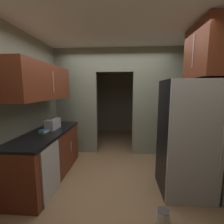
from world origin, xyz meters
The scene contains 12 objects.
ground centered at (0.00, 0.00, 0.00)m, with size 20.00×20.00×0.00m, color #93704C.
kitchen_overhead_slab centered at (0.00, 0.42, 2.66)m, with size 3.51×6.81×0.06m, color silver.
kitchen_partition centered at (0.02, 1.40, 1.40)m, with size 3.11×0.12×2.63m.
adjoining_room_shell centered at (0.00, 2.98, 1.32)m, with size 3.11×2.28×2.63m.
refrigerator centered at (1.15, -0.10, 0.90)m, with size 0.75×0.75×1.79m.
lower_cabinet_run centered at (-1.24, 0.14, 0.44)m, with size 0.64×1.84×0.88m.
dishwasher centered at (-0.93, -0.38, 0.41)m, with size 0.02×0.56×0.82m.
upper_cabinet_counterside centered at (-1.24, 0.14, 1.77)m, with size 0.36×1.66×0.60m.
upper_cabinet_fridgeside centered at (1.38, 0.00, 2.22)m, with size 0.36×0.83×0.79m.
boombox centered at (-1.21, 0.35, 0.98)m, with size 0.18×0.38×0.23m.
book_stack centered at (-1.23, 0.03, 0.91)m, with size 0.14×0.18×0.06m.
paint_can centered at (0.66, -0.77, 0.08)m, with size 0.16×0.16×0.17m.
Camera 1 is at (0.16, -2.56, 1.66)m, focal length 25.29 mm.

